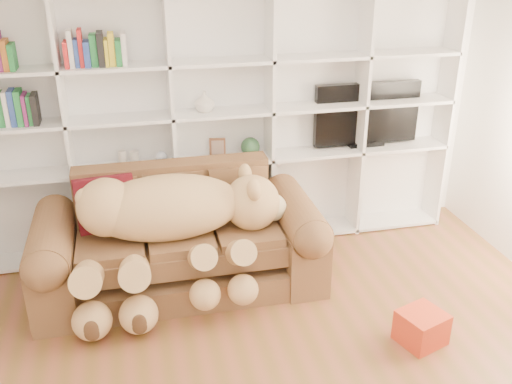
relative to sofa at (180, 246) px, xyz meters
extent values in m
cube|color=white|center=(0.49, 0.85, 0.98)|extent=(5.00, 0.02, 2.70)
cube|color=white|center=(0.49, 0.81, 0.83)|extent=(4.40, 0.03, 2.40)
cube|color=white|center=(-0.83, 0.65, 0.83)|extent=(0.03, 0.35, 2.40)
cube|color=white|center=(0.05, 0.65, 0.83)|extent=(0.03, 0.35, 2.40)
cube|color=white|center=(0.93, 0.65, 0.83)|extent=(0.03, 0.35, 2.40)
cube|color=white|center=(1.81, 0.65, 0.83)|extent=(0.03, 0.35, 2.40)
cube|color=white|center=(2.69, 0.65, 0.83)|extent=(0.03, 0.35, 2.40)
cube|color=white|center=(0.49, 0.65, -0.34)|extent=(4.40, 0.35, 0.03)
cube|color=white|center=(0.49, 0.65, 0.48)|extent=(4.40, 0.35, 0.03)
cube|color=white|center=(0.49, 0.65, 0.93)|extent=(4.40, 0.35, 0.03)
cube|color=white|center=(0.49, 0.65, 1.38)|extent=(4.40, 0.35, 0.03)
cube|color=brown|center=(0.00, -0.04, -0.25)|extent=(2.22, 0.90, 0.23)
cube|color=brown|center=(0.00, -0.06, 0.10)|extent=(1.65, 0.74, 0.32)
cube|color=brown|center=(0.00, 0.35, 0.32)|extent=(1.65, 0.21, 0.58)
cube|color=brown|center=(-0.99, -0.04, -0.08)|extent=(0.34, 1.00, 0.58)
cube|color=brown|center=(0.99, -0.04, -0.08)|extent=(0.34, 1.00, 0.58)
cylinder|color=brown|center=(-0.99, -0.04, 0.21)|extent=(0.34, 0.95, 0.34)
cylinder|color=brown|center=(0.99, -0.04, 0.21)|extent=(0.34, 0.95, 0.34)
ellipsoid|color=#D8B36C|center=(-0.09, -0.10, 0.41)|extent=(1.21, 0.58, 0.52)
sphere|color=#D8B36C|center=(-0.55, -0.10, 0.46)|extent=(0.46, 0.46, 0.46)
sphere|color=#D8B36C|center=(0.60, -0.10, 0.38)|extent=(0.46, 0.46, 0.46)
sphere|color=beige|center=(0.78, -0.10, 0.32)|extent=(0.23, 0.23, 0.23)
sphere|color=#452C18|center=(0.87, -0.10, 0.30)|extent=(0.07, 0.07, 0.07)
ellipsoid|color=#D8B36C|center=(0.58, -0.26, 0.56)|extent=(0.11, 0.18, 0.18)
ellipsoid|color=#D8B36C|center=(0.58, 0.07, 0.56)|extent=(0.11, 0.18, 0.18)
sphere|color=#D8B36C|center=(-0.69, -0.10, 0.55)|extent=(0.16, 0.16, 0.16)
cylinder|color=#D8B36C|center=(0.12, -0.44, 0.13)|extent=(0.20, 0.55, 0.41)
cylinder|color=#D8B36C|center=(0.41, -0.44, 0.13)|extent=(0.20, 0.55, 0.41)
cylinder|color=#D8B36C|center=(-0.71, -0.44, 0.09)|extent=(0.23, 0.64, 0.47)
cylinder|color=#D8B36C|center=(-0.38, -0.44, 0.09)|extent=(0.23, 0.64, 0.47)
sphere|color=#D8B36C|center=(0.12, -0.62, -0.10)|extent=(0.24, 0.24, 0.24)
sphere|color=#D8B36C|center=(0.41, -0.62, -0.10)|extent=(0.24, 0.24, 0.24)
sphere|color=#D8B36C|center=(-0.71, -0.62, -0.18)|extent=(0.29, 0.29, 0.29)
sphere|color=#D8B36C|center=(-0.38, -0.62, -0.18)|extent=(0.29, 0.29, 0.29)
cube|color=#5F1010|center=(-0.56, 0.16, 0.36)|extent=(0.51, 0.34, 0.49)
cube|color=red|center=(1.63, -1.17, -0.25)|extent=(0.38, 0.37, 0.25)
cube|color=black|center=(1.91, 0.70, 0.81)|extent=(1.04, 0.08, 0.59)
cube|color=black|center=(1.91, 0.70, 0.52)|extent=(0.35, 0.18, 0.04)
cube|color=brown|center=(0.45, 0.65, 0.60)|extent=(0.15, 0.05, 0.19)
sphere|color=#2D5733|center=(0.75, 0.65, 0.58)|extent=(0.18, 0.18, 0.18)
cylinder|color=beige|center=(-0.40, 0.65, 0.57)|extent=(0.09, 0.09, 0.14)
cylinder|color=beige|center=(-0.30, 0.65, 0.56)|extent=(0.08, 0.08, 0.13)
sphere|color=silver|center=(-0.06, 0.65, 0.55)|extent=(0.11, 0.11, 0.11)
imported|color=beige|center=(0.35, 0.65, 1.04)|extent=(0.23, 0.23, 0.18)
camera|label=1|loc=(-0.32, -4.19, 2.37)|focal=40.00mm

